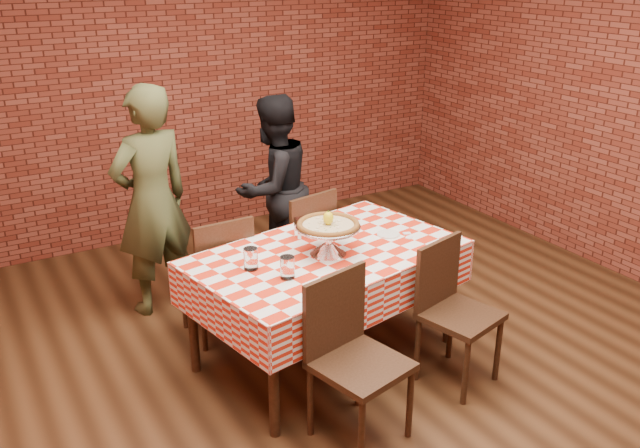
{
  "coord_description": "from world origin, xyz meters",
  "views": [
    {
      "loc": [
        -1.97,
        -2.87,
        2.49
      ],
      "look_at": [
        -0.01,
        0.52,
        0.92
      ],
      "focal_mm": 37.98,
      "sensor_mm": 36.0,
      "label": 1
    }
  ],
  "objects_px": {
    "water_glass_left": "(287,267)",
    "chair_far_left": "(216,274)",
    "chair_near_right": "(460,317)",
    "pizza": "(328,225)",
    "pizza_stand": "(328,240)",
    "chair_near_left": "(361,364)",
    "chair_far_right": "(297,245)",
    "diner_olive": "(152,201)",
    "diner_black": "(273,188)",
    "water_glass_right": "(251,259)",
    "condiment_caddy": "(303,228)",
    "table": "(326,305)"
  },
  "relations": [
    {
      "from": "chair_far_right",
      "to": "diner_olive",
      "type": "bearing_deg",
      "value": -35.12
    },
    {
      "from": "water_glass_right",
      "to": "table",
      "type": "bearing_deg",
      "value": -0.02
    },
    {
      "from": "chair_near_right",
      "to": "diner_black",
      "type": "xyz_separation_m",
      "value": [
        -0.29,
        1.94,
        0.3
      ]
    },
    {
      "from": "water_glass_left",
      "to": "diner_black",
      "type": "distance_m",
      "value": 1.64
    },
    {
      "from": "chair_far_left",
      "to": "diner_black",
      "type": "relative_size",
      "value": 0.6
    },
    {
      "from": "pizza",
      "to": "chair_near_right",
      "type": "relative_size",
      "value": 0.43
    },
    {
      "from": "chair_near_right",
      "to": "diner_black",
      "type": "distance_m",
      "value": 1.98
    },
    {
      "from": "table",
      "to": "water_glass_left",
      "type": "xyz_separation_m",
      "value": [
        -0.39,
        -0.21,
        0.45
      ]
    },
    {
      "from": "pizza",
      "to": "water_glass_left",
      "type": "distance_m",
      "value": 0.43
    },
    {
      "from": "water_glass_right",
      "to": "chair_far_right",
      "type": "relative_size",
      "value": 0.15
    },
    {
      "from": "chair_near_right",
      "to": "diner_olive",
      "type": "relative_size",
      "value": 0.53
    },
    {
      "from": "table",
      "to": "diner_olive",
      "type": "xyz_separation_m",
      "value": [
        -0.73,
        1.21,
        0.47
      ]
    },
    {
      "from": "chair_far_left",
      "to": "pizza_stand",
      "type": "bearing_deg",
      "value": 124.63
    },
    {
      "from": "table",
      "to": "pizza_stand",
      "type": "xyz_separation_m",
      "value": [
        -0.01,
        -0.03,
        0.47
      ]
    },
    {
      "from": "pizza_stand",
      "to": "chair_near_left",
      "type": "xyz_separation_m",
      "value": [
        -0.24,
        -0.75,
        -0.39
      ]
    },
    {
      "from": "table",
      "to": "water_glass_left",
      "type": "distance_m",
      "value": 0.63
    },
    {
      "from": "chair_far_right",
      "to": "diner_olive",
      "type": "height_order",
      "value": "diner_olive"
    },
    {
      "from": "pizza_stand",
      "to": "chair_far_right",
      "type": "distance_m",
      "value": 0.94
    },
    {
      "from": "pizza_stand",
      "to": "chair_near_left",
      "type": "bearing_deg",
      "value": -107.89
    },
    {
      "from": "condiment_caddy",
      "to": "chair_near_right",
      "type": "bearing_deg",
      "value": -48.7
    },
    {
      "from": "table",
      "to": "diner_olive",
      "type": "relative_size",
      "value": 0.98
    },
    {
      "from": "chair_near_left",
      "to": "diner_olive",
      "type": "bearing_deg",
      "value": 90.23
    },
    {
      "from": "pizza_stand",
      "to": "condiment_caddy",
      "type": "bearing_deg",
      "value": 91.72
    },
    {
      "from": "chair_far_left",
      "to": "water_glass_right",
      "type": "bearing_deg",
      "value": 87.14
    },
    {
      "from": "pizza_stand",
      "to": "pizza",
      "type": "xyz_separation_m",
      "value": [
        0.0,
        0.0,
        0.1
      ]
    },
    {
      "from": "water_glass_left",
      "to": "chair_far_left",
      "type": "bearing_deg",
      "value": 97.76
    },
    {
      "from": "chair_far_right",
      "to": "diner_black",
      "type": "xyz_separation_m",
      "value": [
        0.06,
        0.5,
        0.29
      ]
    },
    {
      "from": "diner_olive",
      "to": "chair_far_left",
      "type": "bearing_deg",
      "value": 97.53
    },
    {
      "from": "chair_near_left",
      "to": "chair_near_right",
      "type": "height_order",
      "value": "chair_near_left"
    },
    {
      "from": "diner_black",
      "to": "chair_far_right",
      "type": "bearing_deg",
      "value": 64.45
    },
    {
      "from": "pizza_stand",
      "to": "water_glass_left",
      "type": "bearing_deg",
      "value": -154.73
    },
    {
      "from": "water_glass_left",
      "to": "water_glass_right",
      "type": "distance_m",
      "value": 0.25
    },
    {
      "from": "chair_far_right",
      "to": "diner_olive",
      "type": "distance_m",
      "value": 1.11
    },
    {
      "from": "pizza",
      "to": "chair_far_left",
      "type": "bearing_deg",
      "value": 126.15
    },
    {
      "from": "pizza_stand",
      "to": "diner_olive",
      "type": "relative_size",
      "value": 0.24
    },
    {
      "from": "condiment_caddy",
      "to": "diner_black",
      "type": "bearing_deg",
      "value": 83.05
    },
    {
      "from": "water_glass_left",
      "to": "condiment_caddy",
      "type": "height_order",
      "value": "water_glass_left"
    },
    {
      "from": "water_glass_left",
      "to": "chair_near_right",
      "type": "height_order",
      "value": "chair_near_right"
    },
    {
      "from": "pizza",
      "to": "water_glass_left",
      "type": "bearing_deg",
      "value": -154.73
    },
    {
      "from": "chair_far_right",
      "to": "pizza_stand",
      "type": "bearing_deg",
      "value": 63.84
    },
    {
      "from": "pizza_stand",
      "to": "chair_far_right",
      "type": "height_order",
      "value": "pizza_stand"
    },
    {
      "from": "pizza",
      "to": "chair_far_left",
      "type": "distance_m",
      "value": 0.97
    },
    {
      "from": "chair_far_left",
      "to": "chair_far_right",
      "type": "distance_m",
      "value": 0.73
    },
    {
      "from": "pizza_stand",
      "to": "water_glass_right",
      "type": "distance_m",
      "value": 0.51
    },
    {
      "from": "water_glass_right",
      "to": "chair_near_left",
      "type": "relative_size",
      "value": 0.14
    },
    {
      "from": "pizza",
      "to": "water_glass_right",
      "type": "bearing_deg",
      "value": 176.12
    },
    {
      "from": "table",
      "to": "diner_black",
      "type": "bearing_deg",
      "value": 78.08
    },
    {
      "from": "chair_near_left",
      "to": "water_glass_right",
      "type": "bearing_deg",
      "value": 95.31
    },
    {
      "from": "chair_near_left",
      "to": "condiment_caddy",
      "type": "bearing_deg",
      "value": 64.29
    },
    {
      "from": "pizza_stand",
      "to": "diner_olive",
      "type": "xyz_separation_m",
      "value": [
        -0.72,
        1.24,
        -0.01
      ]
    }
  ]
}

